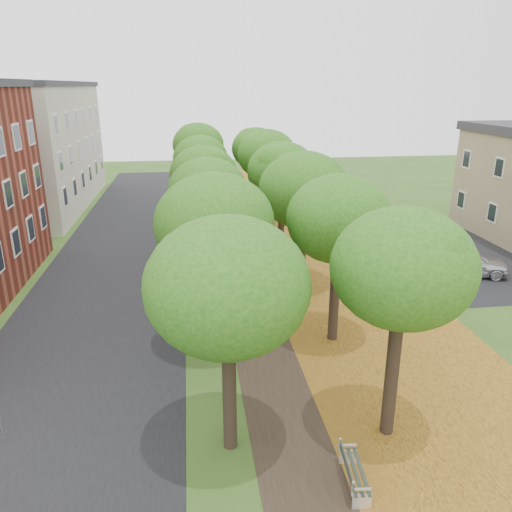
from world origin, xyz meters
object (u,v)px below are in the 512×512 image
object	(u,v)px
bench	(353,472)
car_white	(391,225)
car_grey	(437,256)
car_red	(428,249)
car_silver	(466,262)

from	to	relation	value
bench	car_white	world-z (taller)	car_white
car_grey	car_white	bearing A→B (deg)	4.73
car_red	car_grey	distance (m)	0.98
car_grey	car_white	size ratio (longest dim) A/B	0.86
bench	car_red	xyz separation A→B (m)	(10.12, 16.67, 0.34)
car_silver	car_grey	distance (m)	1.76
bench	car_red	bearing A→B (deg)	-26.00
car_silver	car_grey	size ratio (longest dim) A/B	1.03
bench	car_silver	world-z (taller)	car_silver
bench	car_red	distance (m)	19.51
car_silver	car_red	world-z (taller)	car_red
bench	car_red	size ratio (longest dim) A/B	0.38
bench	car_grey	bearing A→B (deg)	-27.82
car_red	bench	bearing A→B (deg)	136.16
car_red	car_grey	bearing A→B (deg)	174.28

